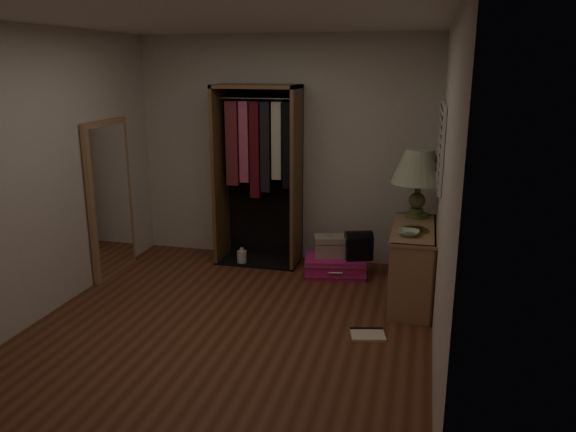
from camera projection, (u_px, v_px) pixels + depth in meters
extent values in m
plane|color=#5A2D19|center=(230.00, 328.00, 4.98)|extent=(4.00, 4.00, 0.00)
cube|color=beige|center=(285.00, 150.00, 6.52)|extent=(3.50, 0.02, 2.60)
cube|color=beige|center=(86.00, 266.00, 2.77)|extent=(3.50, 0.02, 2.60)
cube|color=beige|center=(444.00, 196.00, 4.24)|extent=(0.02, 4.00, 2.60)
cube|color=beige|center=(42.00, 175.00, 5.05)|extent=(0.02, 4.00, 2.60)
cube|color=white|center=(220.00, 19.00, 4.30)|extent=(3.50, 4.00, 0.01)
cube|color=silver|center=(441.00, 145.00, 5.11)|extent=(0.03, 0.96, 0.76)
cube|color=black|center=(441.00, 145.00, 5.11)|extent=(0.03, 0.90, 0.70)
cube|color=white|center=(437.00, 179.00, 5.20)|extent=(0.01, 0.88, 0.02)
cube|color=white|center=(437.00, 170.00, 5.18)|extent=(0.01, 0.88, 0.02)
cube|color=white|center=(438.00, 162.00, 5.16)|extent=(0.01, 0.88, 0.02)
cube|color=white|center=(439.00, 154.00, 5.14)|extent=(0.01, 0.88, 0.02)
cube|color=white|center=(439.00, 145.00, 5.12)|extent=(0.01, 0.88, 0.02)
cube|color=white|center=(440.00, 137.00, 5.10)|extent=(0.01, 0.88, 0.02)
cube|color=white|center=(440.00, 128.00, 5.08)|extent=(0.01, 0.88, 0.02)
cube|color=white|center=(441.00, 119.00, 5.06)|extent=(0.01, 0.88, 0.02)
cube|color=white|center=(442.00, 111.00, 5.04)|extent=(0.01, 0.88, 0.02)
cube|color=#9B6F4B|center=(411.00, 285.00, 4.96)|extent=(0.40, 0.03, 0.75)
cube|color=#9B6F4B|center=(414.00, 248.00, 5.97)|extent=(0.40, 0.03, 0.75)
cube|color=#9B6F4B|center=(411.00, 295.00, 5.55)|extent=(0.40, 1.04, 0.03)
cube|color=#9B6F4B|center=(414.00, 246.00, 5.42)|extent=(0.40, 1.04, 0.03)
cube|color=#9B6F4B|center=(415.00, 229.00, 5.37)|extent=(0.42, 1.12, 0.03)
cube|color=brown|center=(433.00, 266.00, 5.42)|extent=(0.02, 1.10, 0.75)
cube|color=#9B6F4B|center=(414.00, 229.00, 5.71)|extent=(0.36, 0.38, 0.13)
cube|color=gray|center=(400.00, 297.00, 5.09)|extent=(0.16, 0.05, 0.29)
cube|color=#4C3833|center=(401.00, 294.00, 5.14)|extent=(0.17, 0.05, 0.30)
cube|color=#B7AD99|center=(401.00, 294.00, 5.21)|extent=(0.17, 0.05, 0.24)
cube|color=brown|center=(403.00, 290.00, 5.25)|extent=(0.19, 0.04, 0.29)
cube|color=#3F4C59|center=(402.00, 288.00, 5.30)|extent=(0.17, 0.04, 0.28)
cube|color=gray|center=(404.00, 286.00, 5.34)|extent=(0.21, 0.03, 0.31)
cube|color=#59594C|center=(404.00, 284.00, 5.38)|extent=(0.20, 0.03, 0.31)
cube|color=#B2724C|center=(403.00, 284.00, 5.42)|extent=(0.19, 0.03, 0.28)
cube|color=beige|center=(402.00, 281.00, 5.47)|extent=(0.16, 0.04, 0.30)
cube|color=#332D38|center=(403.00, 281.00, 5.52)|extent=(0.17, 0.05, 0.26)
cube|color=gray|center=(403.00, 280.00, 5.57)|extent=(0.18, 0.03, 0.24)
cube|color=#4C3833|center=(404.00, 277.00, 5.60)|extent=(0.19, 0.05, 0.27)
cube|color=#B7AD99|center=(405.00, 274.00, 5.64)|extent=(0.20, 0.03, 0.30)
cube|color=brown|center=(404.00, 275.00, 5.70)|extent=(0.19, 0.05, 0.23)
cube|color=#3F4C59|center=(405.00, 274.00, 5.75)|extent=(0.19, 0.04, 0.22)
cube|color=gray|center=(405.00, 272.00, 5.80)|extent=(0.19, 0.05, 0.23)
cube|color=#59594C|center=(405.00, 266.00, 5.84)|extent=(0.17, 0.03, 0.32)
cube|color=#B2724C|center=(406.00, 266.00, 5.87)|extent=(0.20, 0.03, 0.30)
cube|color=beige|center=(404.00, 264.00, 5.91)|extent=(0.16, 0.03, 0.32)
cube|color=brown|center=(220.00, 175.00, 6.51)|extent=(0.04, 0.50, 2.05)
cube|color=brown|center=(297.00, 178.00, 6.30)|extent=(0.04, 0.50, 2.05)
cube|color=brown|center=(257.00, 86.00, 6.14)|extent=(0.95, 0.50, 0.04)
cube|color=black|center=(264.00, 173.00, 6.62)|extent=(0.95, 0.02, 2.05)
cube|color=black|center=(259.00, 260.00, 6.67)|extent=(0.95, 0.50, 0.02)
cylinder|color=silver|center=(257.00, 98.00, 6.18)|extent=(0.87, 0.02, 0.02)
cube|color=maroon|center=(233.00, 144.00, 6.36)|extent=(0.14, 0.11, 0.95)
cube|color=#BF4C72|center=(245.00, 142.00, 6.32)|extent=(0.11, 0.11, 0.91)
cube|color=#590F19|center=(256.00, 150.00, 6.31)|extent=(0.11, 0.12, 1.08)
cube|color=black|center=(266.00, 147.00, 6.27)|extent=(0.11, 0.15, 1.00)
cube|color=beige|center=(277.00, 141.00, 6.22)|extent=(0.11, 0.12, 0.86)
cube|color=black|center=(291.00, 146.00, 6.20)|extent=(0.16, 0.13, 0.95)
cube|color=#A57950|center=(110.00, 199.00, 6.09)|extent=(0.05, 0.80, 1.70)
cube|color=white|center=(113.00, 199.00, 6.09)|extent=(0.01, 0.68, 1.58)
cube|color=#D71A7C|center=(335.00, 265.00, 6.23)|extent=(0.73, 0.58, 0.21)
cube|color=silver|center=(335.00, 270.00, 6.25)|extent=(0.75, 0.60, 0.01)
cube|color=silver|center=(335.00, 261.00, 6.22)|extent=(0.75, 0.60, 0.01)
cylinder|color=silver|center=(335.00, 273.00, 6.00)|extent=(0.15, 0.05, 0.02)
cube|color=tan|center=(330.00, 246.00, 6.20)|extent=(0.38, 0.31, 0.23)
cube|color=brown|center=(330.00, 242.00, 6.19)|extent=(0.39, 0.32, 0.01)
cylinder|color=silver|center=(330.00, 235.00, 6.17)|extent=(0.10, 0.04, 0.02)
cube|color=black|center=(358.00, 249.00, 6.11)|extent=(0.34, 0.27, 0.22)
cylinder|color=black|center=(359.00, 239.00, 6.08)|extent=(0.34, 0.27, 0.19)
cylinder|color=#4D562A|center=(416.00, 215.00, 5.75)|extent=(0.30, 0.30, 0.04)
cylinder|color=#4D562A|center=(416.00, 211.00, 5.74)|extent=(0.17, 0.17, 0.05)
sphere|color=#4D562A|center=(417.00, 200.00, 5.71)|extent=(0.21, 0.21, 0.17)
cylinder|color=#4D562A|center=(418.00, 188.00, 5.68)|extent=(0.07, 0.07, 0.10)
cone|color=beige|center=(419.00, 166.00, 5.62)|extent=(0.70, 0.70, 0.34)
cone|color=white|center=(419.00, 166.00, 5.62)|extent=(0.62, 0.62, 0.32)
cylinder|color=olive|center=(415.00, 230.00, 5.27)|extent=(0.32, 0.32, 0.02)
imported|color=#A7C9AB|center=(409.00, 233.00, 5.12)|extent=(0.22, 0.22, 0.05)
cylinder|color=silver|center=(242.00, 257.00, 6.56)|extent=(0.15, 0.15, 0.16)
cylinder|color=silver|center=(242.00, 249.00, 6.53)|extent=(0.06, 0.06, 0.04)
cube|color=beige|center=(368.00, 335.00, 4.83)|extent=(0.33, 0.29, 0.02)
cube|color=black|center=(366.00, 330.00, 4.92)|extent=(0.29, 0.10, 0.03)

